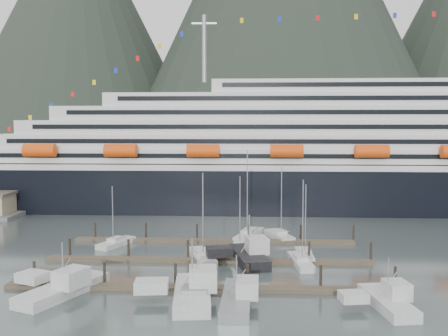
{
  "coord_description": "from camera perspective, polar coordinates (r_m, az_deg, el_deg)",
  "views": [
    {
      "loc": [
        1.35,
        -72.44,
        20.4
      ],
      "look_at": [
        -3.53,
        22.0,
        12.32
      ],
      "focal_mm": 42.0,
      "sensor_mm": 36.0,
      "label": 1
    }
  ],
  "objects": [
    {
      "name": "sailboat_a",
      "position": [
        90.25,
        -11.65,
        -8.03
      ],
      "size": [
        5.3,
        8.4,
        10.47
      ],
      "rotation": [
        0.0,
        0.0,
        1.17
      ],
      "color": "#B5B5B5",
      "rests_on": "ground"
    },
    {
      "name": "trawler_a",
      "position": [
        66.75,
        -17.19,
        -12.33
      ],
      "size": [
        10.73,
        13.21,
        7.06
      ],
      "rotation": [
        0.0,
        0.0,
        1.17
      ],
      "color": "#B5B5B5",
      "rests_on": "ground"
    },
    {
      "name": "ground",
      "position": [
        75.27,
        1.86,
        -10.85
      ],
      "size": [
        1600.0,
        1600.0,
        0.0
      ],
      "primitive_type": "plane",
      "color": "#485554",
      "rests_on": "ground"
    },
    {
      "name": "sailboat_h",
      "position": [
        81.46,
        8.75,
        -9.39
      ],
      "size": [
        2.35,
        7.99,
        11.74
      ],
      "rotation": [
        0.0,
        0.0,
        1.58
      ],
      "color": "#B5B5B5",
      "rests_on": "ground"
    },
    {
      "name": "sailboat_d",
      "position": [
        77.76,
        8.36,
        -10.08
      ],
      "size": [
        3.41,
        9.72,
        12.82
      ],
      "rotation": [
        0.0,
        0.0,
        1.69
      ],
      "color": "#B5B5B5",
      "rests_on": "ground"
    },
    {
      "name": "dock_mid",
      "position": [
        78.37,
        -1.76,
        -9.98
      ],
      "size": [
        48.18,
        2.28,
        3.2
      ],
      "color": "#493C2F",
      "rests_on": "ground"
    },
    {
      "name": "trawler_d",
      "position": [
        62.51,
        17.26,
        -13.6
      ],
      "size": [
        7.96,
        10.7,
        6.11
      ],
      "rotation": [
        0.0,
        0.0,
        1.73
      ],
      "color": "#B5B5B5",
      "rests_on": "ground"
    },
    {
      "name": "sailboat_c",
      "position": [
        86.41,
        1.93,
        -8.5
      ],
      "size": [
        5.0,
        8.81,
        12.34
      ],
      "rotation": [
        0.0,
        0.0,
        1.24
      ],
      "color": "#B5B5B5",
      "rests_on": "ground"
    },
    {
      "name": "trawler_e",
      "position": [
        78.46,
        2.65,
        -9.47
      ],
      "size": [
        9.62,
        12.39,
        7.72
      ],
      "rotation": [
        0.0,
        0.0,
        1.79
      ],
      "color": "black",
      "rests_on": "ground"
    },
    {
      "name": "sailboat_g",
      "position": [
        94.56,
        2.73,
        -7.31
      ],
      "size": [
        5.64,
        10.84,
        16.2
      ],
      "rotation": [
        0.0,
        0.0,
        1.27
      ],
      "color": "#B5B5B5",
      "rests_on": "ground"
    },
    {
      "name": "sailboat_b",
      "position": [
        79.85,
        -2.46,
        -9.62
      ],
      "size": [
        5.49,
        9.94,
        13.58
      ],
      "rotation": [
        0.0,
        0.0,
        1.9
      ],
      "color": "#B5B5B5",
      "rests_on": "ground"
    },
    {
      "name": "trawler_b",
      "position": [
        62.14,
        -3.61,
        -13.33
      ],
      "size": [
        9.66,
        12.66,
        8.04
      ],
      "rotation": [
        0.0,
        0.0,
        1.67
      ],
      "color": "#B5B5B5",
      "rests_on": "ground"
    },
    {
      "name": "sailboat_f",
      "position": [
        94.39,
        6.03,
        -7.37
      ],
      "size": [
        5.27,
        9.02,
        13.23
      ],
      "rotation": [
        0.0,
        0.0,
        1.91
      ],
      "color": "#B5B5B5",
      "rests_on": "ground"
    },
    {
      "name": "cruise_ship",
      "position": [
        130.84,
        15.62,
        1.04
      ],
      "size": [
        210.0,
        30.4,
        50.3
      ],
      "color": "black",
      "rests_on": "ground"
    },
    {
      "name": "trawler_c",
      "position": [
        60.71,
        1.23,
        -13.93
      ],
      "size": [
        8.72,
        12.4,
        6.26
      ],
      "rotation": [
        0.0,
        0.0,
        1.55
      ],
      "color": "gray",
      "rests_on": "ground"
    },
    {
      "name": "mountains",
      "position": [
        678.2,
        7.55,
        17.01
      ],
      "size": [
        870.0,
        440.0,
        420.0
      ],
      "color": "black",
      "rests_on": "ground"
    },
    {
      "name": "dock_far",
      "position": [
        90.96,
        -1.08,
        -7.88
      ],
      "size": [
        48.18,
        2.28,
        3.2
      ],
      "color": "#493C2F",
      "rests_on": "ground"
    },
    {
      "name": "dock_near",
      "position": [
        65.94,
        -2.71,
        -12.87
      ],
      "size": [
        48.18,
        2.28,
        3.2
      ],
      "color": "#493C2F",
      "rests_on": "ground"
    }
  ]
}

